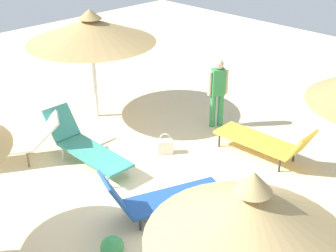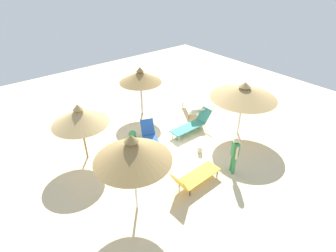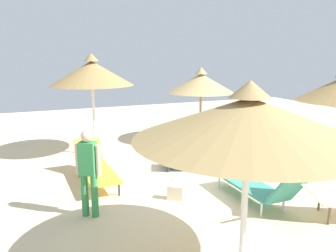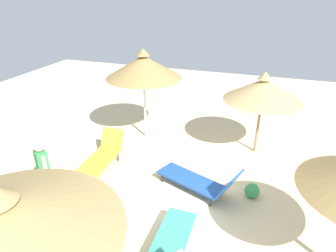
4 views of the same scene
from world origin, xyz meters
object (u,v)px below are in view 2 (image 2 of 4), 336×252
object	(u,v)px
parasol_umbrella_far_left	(244,92)
handbag	(200,148)
parasol_umbrella_near_right	(140,77)
lounge_chair_front	(152,141)
beach_ball	(132,134)
lounge_chair_near_left	(192,124)
parasol_umbrella_center	(79,116)
person_standing_far_left	(235,153)
lounge_chair_far_right	(195,177)
parasol_umbrella_back	(132,151)
lounge_chair_edge	(192,108)

from	to	relation	value
parasol_umbrella_far_left	handbag	size ratio (longest dim) A/B	6.41
parasol_umbrella_near_right	lounge_chair_front	distance (m)	3.65
lounge_chair_front	beach_ball	bearing A→B (deg)	-77.94
parasol_umbrella_far_left	lounge_chair_near_left	distance (m)	2.80
parasol_umbrella_center	lounge_chair_near_left	size ratio (longest dim) A/B	1.14
person_standing_far_left	beach_ball	size ratio (longest dim) A/B	4.47
lounge_chair_front	beach_ball	xyz separation A→B (m)	(0.26, -1.20, -0.18)
parasol_umbrella_center	lounge_chair_far_right	distance (m)	4.94
lounge_chair_far_right	handbag	bearing A→B (deg)	-140.06
parasol_umbrella_back	parasol_umbrella_near_right	distance (m)	6.58
parasol_umbrella_back	parasol_umbrella_near_right	world-z (taller)	parasol_umbrella_back
parasol_umbrella_center	lounge_chair_far_right	bearing A→B (deg)	120.72
parasol_umbrella_center	lounge_chair_near_left	world-z (taller)	parasol_umbrella_center
parasol_umbrella_far_left	lounge_chair_front	world-z (taller)	parasol_umbrella_far_left
parasol_umbrella_back	handbag	distance (m)	4.54
lounge_chair_near_left	handbag	world-z (taller)	lounge_chair_near_left
parasol_umbrella_far_left	parasol_umbrella_near_right	distance (m)	5.15
parasol_umbrella_back	person_standing_far_left	bearing A→B (deg)	168.04
lounge_chair_far_right	beach_ball	xyz separation A→B (m)	(0.09, -4.09, -0.20)
parasol_umbrella_far_left	parasol_umbrella_center	world-z (taller)	parasol_umbrella_far_left
handbag	parasol_umbrella_center	bearing A→B (deg)	-33.94
lounge_chair_front	parasol_umbrella_back	bearing A→B (deg)	45.60
lounge_chair_near_left	person_standing_far_left	xyz separation A→B (m)	(0.81, 3.14, 0.54)
lounge_chair_front	person_standing_far_left	bearing A→B (deg)	114.36
parasol_umbrella_back	lounge_chair_near_left	xyz separation A→B (m)	(-4.71, -2.32, -2.01)
lounge_chair_near_left	parasol_umbrella_far_left	bearing A→B (deg)	136.93
parasol_umbrella_center	person_standing_far_left	distance (m)	6.08
parasol_umbrella_back	handbag	size ratio (longest dim) A/B	6.40
parasol_umbrella_center	beach_ball	size ratio (longest dim) A/B	6.91
parasol_umbrella_near_right	beach_ball	size ratio (longest dim) A/B	7.13
parasol_umbrella_back	parasol_umbrella_center	world-z (taller)	parasol_umbrella_back
lounge_chair_near_left	person_standing_far_left	bearing A→B (deg)	75.56
parasol_umbrella_near_right	person_standing_far_left	distance (m)	6.27
lounge_chair_front	handbag	distance (m)	2.11
handbag	beach_ball	bearing A→B (deg)	-58.59
parasol_umbrella_far_left	person_standing_far_left	size ratio (longest dim) A/B	1.82
lounge_chair_near_left	lounge_chair_edge	xyz separation A→B (m)	(-1.10, -1.16, 0.04)
parasol_umbrella_back	lounge_chair_front	world-z (taller)	parasol_umbrella_back
handbag	lounge_chair_edge	bearing A→B (deg)	-127.63
lounge_chair_front	parasol_umbrella_near_right	bearing A→B (deg)	-116.43
parasol_umbrella_far_left	lounge_chair_front	distance (m)	4.59
parasol_umbrella_far_left	parasol_umbrella_center	size ratio (longest dim) A/B	1.18
parasol_umbrella_near_right	lounge_chair_far_right	distance (m)	6.21
parasol_umbrella_far_left	beach_ball	size ratio (longest dim) A/B	8.13
parasol_umbrella_back	lounge_chair_front	distance (m)	4.01
parasol_umbrella_far_left	beach_ball	xyz separation A→B (m)	(4.16, -2.85, -1.95)
lounge_chair_far_right	beach_ball	bearing A→B (deg)	-88.79
parasol_umbrella_far_left	parasol_umbrella_near_right	bearing A→B (deg)	-61.27
parasol_umbrella_far_left	person_standing_far_left	bearing A→B (deg)	34.28
lounge_chair_far_right	lounge_chair_edge	size ratio (longest dim) A/B	0.88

